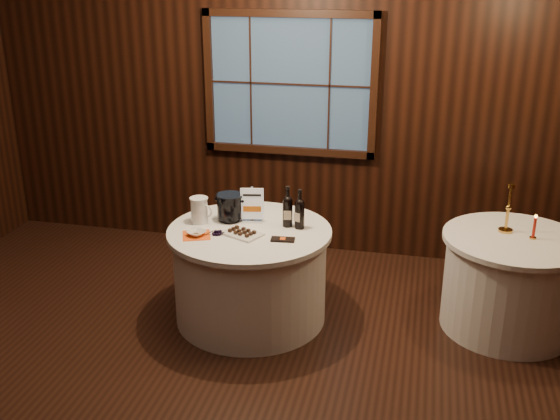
% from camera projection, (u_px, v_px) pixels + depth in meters
% --- Properties ---
extents(ground, '(6.00, 6.00, 0.00)m').
position_uv_depth(ground, '(212.00, 389.00, 4.43)').
color(ground, black).
rests_on(ground, ground).
extents(back_wall, '(6.00, 0.10, 3.00)m').
position_uv_depth(back_wall, '(290.00, 95.00, 6.15)').
color(back_wall, black).
rests_on(back_wall, ground).
extents(main_table, '(1.28, 1.28, 0.77)m').
position_uv_depth(main_table, '(250.00, 274.00, 5.21)').
color(main_table, white).
rests_on(main_table, ground).
extents(side_table, '(1.08, 1.08, 0.77)m').
position_uv_depth(side_table, '(510.00, 283.00, 5.06)').
color(side_table, white).
rests_on(side_table, ground).
extents(sign_stand, '(0.18, 0.11, 0.29)m').
position_uv_depth(sign_stand, '(252.00, 210.00, 5.19)').
color(sign_stand, silver).
rests_on(sign_stand, main_table).
extents(port_bottle_left, '(0.08, 0.09, 0.33)m').
position_uv_depth(port_bottle_left, '(288.00, 209.00, 5.09)').
color(port_bottle_left, black).
rests_on(port_bottle_left, main_table).
extents(port_bottle_right, '(0.08, 0.09, 0.32)m').
position_uv_depth(port_bottle_right, '(300.00, 212.00, 5.05)').
color(port_bottle_right, black).
rests_on(port_bottle_right, main_table).
extents(ice_bucket, '(0.22, 0.22, 0.22)m').
position_uv_depth(ice_bucket, '(230.00, 207.00, 5.21)').
color(ice_bucket, black).
rests_on(ice_bucket, main_table).
extents(chocolate_plate, '(0.34, 0.29, 0.04)m').
position_uv_depth(chocolate_plate, '(242.00, 233.00, 4.96)').
color(chocolate_plate, silver).
rests_on(chocolate_plate, main_table).
extents(chocolate_box, '(0.18, 0.11, 0.01)m').
position_uv_depth(chocolate_box, '(283.00, 239.00, 4.87)').
color(chocolate_box, black).
rests_on(chocolate_box, main_table).
extents(grape_bunch, '(0.15, 0.08, 0.04)m').
position_uv_depth(grape_bunch, '(218.00, 233.00, 4.95)').
color(grape_bunch, black).
rests_on(grape_bunch, main_table).
extents(glass_pitcher, '(0.19, 0.15, 0.21)m').
position_uv_depth(glass_pitcher, '(199.00, 210.00, 5.17)').
color(glass_pitcher, white).
rests_on(glass_pitcher, main_table).
extents(orange_napkin, '(0.27, 0.27, 0.00)m').
position_uv_depth(orange_napkin, '(196.00, 235.00, 4.96)').
color(orange_napkin, '#ED5213').
rests_on(orange_napkin, main_table).
extents(cracker_bowl, '(0.18, 0.18, 0.03)m').
position_uv_depth(cracker_bowl, '(196.00, 233.00, 4.95)').
color(cracker_bowl, silver).
rests_on(cracker_bowl, orange_napkin).
extents(brass_candlestick, '(0.11, 0.11, 0.39)m').
position_uv_depth(brass_candlestick, '(507.00, 215.00, 4.98)').
color(brass_candlestick, gold).
rests_on(brass_candlestick, side_table).
extents(red_candle, '(0.05, 0.05, 0.19)m').
position_uv_depth(red_candle, '(534.00, 229.00, 4.87)').
color(red_candle, gold).
rests_on(red_candle, side_table).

